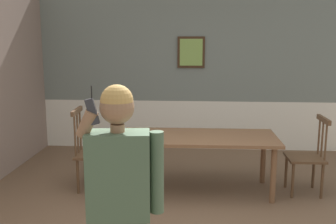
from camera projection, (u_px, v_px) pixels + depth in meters
room_back_partition at (192, 71)px, 6.90m from camera, size 5.37×0.17×2.87m
dining_table at (198, 142)px, 5.03m from camera, size 1.98×0.90×0.73m
chair_near_window at (92, 151)px, 5.14m from camera, size 0.49×0.49×1.06m
chair_by_doorway at (308, 156)px, 4.98m from camera, size 0.45×0.45×0.98m
person_figure at (120, 194)px, 2.56m from camera, size 0.55×0.26×1.66m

